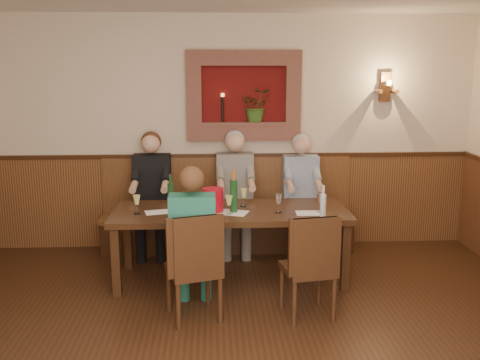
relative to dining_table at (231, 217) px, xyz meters
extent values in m
cube|color=beige|center=(0.00, 1.15, 0.72)|extent=(6.00, 0.04, 2.80)
cube|color=#4D2616|center=(0.00, 1.13, -0.13)|extent=(6.00, 0.04, 1.10)
cube|color=#381E0F|center=(0.00, 1.13, 0.45)|extent=(6.02, 0.06, 0.05)
cube|color=#5A0D0C|center=(0.20, 1.13, 1.17)|extent=(1.00, 0.02, 0.70)
cube|color=brown|center=(0.20, 1.09, 1.61)|extent=(1.36, 0.12, 0.18)
cube|color=brown|center=(0.20, 1.09, 0.73)|extent=(1.36, 0.12, 0.18)
cube|color=brown|center=(-0.39, 1.09, 1.17)|extent=(0.18, 0.12, 0.70)
cube|color=brown|center=(0.79, 1.09, 1.17)|extent=(0.18, 0.12, 0.70)
cube|color=brown|center=(0.20, 1.09, 0.84)|extent=(1.00, 0.14, 0.04)
imported|color=#35581E|center=(0.35, 1.09, 1.06)|extent=(0.35, 0.30, 0.39)
cylinder|color=black|center=(-0.05, 1.09, 1.01)|extent=(0.03, 0.03, 0.30)
cylinder|color=#FFBF59|center=(-0.05, 1.09, 1.18)|extent=(0.04, 0.04, 0.04)
cube|color=#4D2616|center=(1.90, 1.10, 1.27)|extent=(0.12, 0.08, 0.35)
cylinder|color=#4D2616|center=(1.80, 1.03, 1.22)|extent=(0.05, 0.18, 0.05)
cylinder|color=#4D2616|center=(2.00, 1.03, 1.22)|extent=(0.05, 0.18, 0.05)
cylinder|color=#FFBF59|center=(1.90, 0.97, 1.32)|extent=(0.06, 0.06, 0.06)
cube|color=black|center=(0.00, 0.00, 0.04)|extent=(2.40, 0.90, 0.06)
cube|color=black|center=(-1.12, -0.37, -0.33)|extent=(0.08, 0.08, 0.69)
cube|color=black|center=(1.12, -0.37, -0.33)|extent=(0.08, 0.08, 0.69)
cube|color=black|center=(-1.12, 0.37, -0.33)|extent=(0.08, 0.08, 0.69)
cube|color=black|center=(1.12, 0.37, -0.33)|extent=(0.08, 0.08, 0.69)
cube|color=#381E0F|center=(0.00, 0.91, -0.48)|extent=(3.00, 0.40, 0.40)
cube|color=#4D2616|center=(0.00, 0.91, -0.26)|extent=(3.00, 0.45, 0.06)
cube|color=#4D2616|center=(0.00, 1.10, 0.10)|extent=(3.00, 0.06, 0.66)
cube|color=black|center=(-0.36, -0.86, -0.47)|extent=(0.52, 0.52, 0.41)
cube|color=black|center=(-0.36, -0.86, -0.24)|extent=(0.54, 0.54, 0.05)
cube|color=black|center=(-0.30, -1.05, 0.05)|extent=(0.43, 0.17, 0.52)
cube|color=black|center=(0.65, -0.87, -0.47)|extent=(0.47, 0.47, 0.40)
cube|color=black|center=(0.65, -0.87, -0.25)|extent=(0.49, 0.49, 0.05)
cube|color=black|center=(0.69, -1.06, 0.03)|extent=(0.42, 0.11, 0.50)
cube|color=black|center=(-0.89, 0.76, -0.45)|extent=(0.43, 0.45, 0.45)
cube|color=black|center=(-0.89, 0.93, 0.22)|extent=(0.43, 0.23, 0.56)
sphere|color=#D8A384|center=(-0.89, 0.89, 0.64)|extent=(0.22, 0.22, 0.22)
sphere|color=#4C2D19|center=(-0.89, 0.94, 0.66)|extent=(0.24, 0.24, 0.24)
cube|color=#5C5754|center=(0.09, 0.75, -0.45)|extent=(0.44, 0.46, 0.45)
cube|color=#5C5754|center=(0.09, 0.93, 0.23)|extent=(0.44, 0.23, 0.57)
sphere|color=#D8A384|center=(0.09, 0.89, 0.65)|extent=(0.22, 0.22, 0.22)
sphere|color=#B2B2B2|center=(0.09, 0.94, 0.67)|extent=(0.24, 0.24, 0.24)
cube|color=navy|center=(0.87, 0.76, -0.45)|extent=(0.42, 0.43, 0.45)
cube|color=navy|center=(0.87, 0.93, 0.20)|extent=(0.42, 0.22, 0.54)
sphere|color=#D8A384|center=(0.87, 0.89, 0.61)|extent=(0.21, 0.21, 0.21)
sphere|color=#B2B2B2|center=(0.87, 0.94, 0.62)|extent=(0.23, 0.23, 0.23)
cube|color=#174E53|center=(-0.36, -0.71, -0.45)|extent=(0.40, 0.42, 0.45)
cube|color=#174E53|center=(-0.36, -0.87, 0.19)|extent=(0.40, 0.21, 0.52)
sphere|color=#D8A384|center=(-0.36, -0.83, 0.57)|extent=(0.20, 0.20, 0.20)
sphere|color=#4C2D19|center=(-0.36, -0.88, 0.59)|extent=(0.22, 0.22, 0.22)
cylinder|color=red|center=(-0.18, -0.06, 0.19)|extent=(0.28, 0.28, 0.24)
cylinder|color=#19471E|center=(0.03, -0.09, 0.24)|extent=(0.10, 0.10, 0.33)
cylinder|color=#D45C17|center=(0.03, -0.09, 0.45)|extent=(0.04, 0.04, 0.09)
cylinder|color=#19471E|center=(-0.61, 0.09, 0.21)|extent=(0.06, 0.06, 0.26)
cylinder|color=#19471E|center=(-0.61, 0.09, 0.38)|extent=(0.03, 0.03, 0.09)
cylinder|color=silver|center=(0.88, -0.36, 0.19)|extent=(0.07, 0.07, 0.24)
cylinder|color=silver|center=(0.88, -0.36, 0.36)|extent=(0.03, 0.03, 0.09)
cube|color=white|center=(-0.74, -0.06, 0.08)|extent=(0.28, 0.23, 0.00)
cube|color=white|center=(0.01, -0.11, 0.08)|extent=(0.37, 0.31, 0.00)
cube|color=white|center=(0.78, -0.18, 0.08)|extent=(0.27, 0.20, 0.00)
cube|color=white|center=(-0.27, -0.28, 0.08)|extent=(0.29, 0.21, 0.00)
camera|label=1|loc=(-0.19, -5.30, 1.51)|focal=40.00mm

